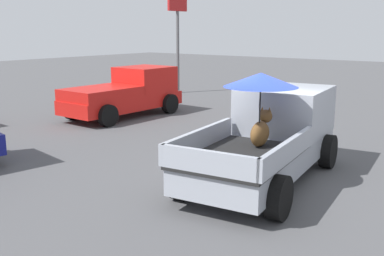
% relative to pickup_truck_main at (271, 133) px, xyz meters
% --- Properties ---
extents(ground_plane, '(80.00, 80.00, 0.00)m').
position_rel_pickup_truck_main_xyz_m(ground_plane, '(-0.45, -0.05, -1.00)').
color(ground_plane, '#4C4C4F').
extents(pickup_truck_main, '(5.25, 2.78, 2.40)m').
position_rel_pickup_truck_main_xyz_m(pickup_truck_main, '(0.00, 0.00, 0.00)').
color(pickup_truck_main, black).
rests_on(pickup_truck_main, ground).
extents(pickup_truck_far, '(4.83, 2.23, 1.80)m').
position_rel_pickup_truck_main_xyz_m(pickup_truck_far, '(3.25, 7.79, -0.12)').
color(pickup_truck_far, black).
rests_on(pickup_truck_far, ground).
extents(motel_sign, '(1.40, 0.16, 5.03)m').
position_rel_pickup_truck_main_xyz_m(motel_sign, '(9.40, 10.28, 2.54)').
color(motel_sign, '#59595B').
rests_on(motel_sign, ground).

